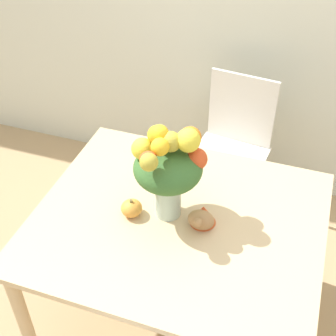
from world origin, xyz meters
TOP-DOWN VIEW (x-y plane):
  - ground_plane at (0.00, 0.00)m, footprint 12.00×12.00m
  - dining_table at (0.00, 0.00)m, footprint 1.24×1.05m
  - flower_vase at (-0.05, 0.03)m, footprint 0.29×0.31m
  - pumpkin at (-0.20, -0.04)m, footprint 0.09×0.09m
  - turkey_figurine at (0.11, 0.00)m, footprint 0.11×0.15m
  - dining_chair_near_window at (0.06, 0.87)m, footprint 0.46×0.46m

SIDE VIEW (x-z plane):
  - ground_plane at x=0.00m, z-range 0.00..0.00m
  - dining_chair_near_window at x=0.06m, z-range 0.03..0.95m
  - dining_table at x=0.00m, z-range 0.27..1.00m
  - pumpkin at x=-0.20m, z-range 0.72..0.81m
  - turkey_figurine at x=0.11m, z-range 0.73..0.82m
  - flower_vase at x=-0.05m, z-range 0.76..1.21m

